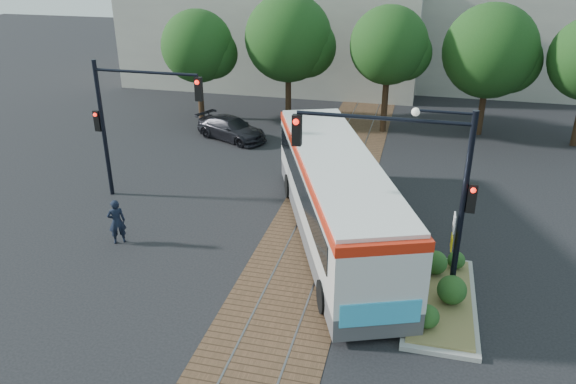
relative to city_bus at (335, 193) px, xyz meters
name	(u,v)px	position (x,y,z in m)	size (l,w,h in m)	color
ground	(298,267)	(-0.85, -2.39, -1.87)	(120.00, 120.00, 0.00)	black
trackbed	(320,217)	(-0.85, 1.61, -1.87)	(3.60, 40.00, 0.02)	brown
tree_row	(384,47)	(0.36, 14.02, 2.98)	(26.40, 5.60, 7.67)	#382314
warehouses	(375,33)	(-1.38, 26.35, 1.94)	(40.00, 13.00, 8.00)	#ADA899
city_bus	(335,193)	(0.00, 0.00, 0.00)	(6.97, 12.66, 3.36)	#49494B
traffic_island	(441,292)	(3.97, -3.29, -1.54)	(2.20, 5.20, 1.13)	gray
signal_pole_main	(422,176)	(3.01, -3.20, 2.28)	(5.49, 0.46, 6.00)	black
signal_pole_left	(125,112)	(-9.22, 1.60, 1.99)	(4.99, 0.34, 6.00)	black
officer	(117,222)	(-7.81, -2.32, -0.99)	(0.64, 0.42, 1.76)	black
parked_car	(231,128)	(-7.63, 10.07, -1.23)	(1.79, 4.41, 1.28)	black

